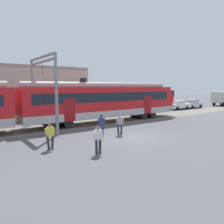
{
  "coord_description": "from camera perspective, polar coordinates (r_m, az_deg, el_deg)",
  "views": [
    {
      "loc": [
        -10.93,
        -12.53,
        3.87
      ],
      "look_at": [
        0.44,
        3.22,
        1.6
      ],
      "focal_mm": 35.0,
      "sensor_mm": 36.0,
      "label": 1
    }
  ],
  "objects": [
    {
      "name": "parked_car_black",
      "position": [
        34.87,
        11.52,
        1.45
      ],
      "size": [
        4.09,
        1.94,
        1.54
      ],
      "color": "black",
      "rests_on": "ground"
    },
    {
      "name": "catenary_gantry",
      "position": [
        20.73,
        -17.68,
        7.58
      ],
      "size": [
        0.24,
        6.64,
        6.53
      ],
      "color": "gray",
      "rests_on": "ground"
    },
    {
      "name": "parked_car_silver",
      "position": [
        42.19,
        20.35,
        2.05
      ],
      "size": [
        4.0,
        1.77,
        1.54
      ],
      "color": "#B7BABF",
      "rests_on": "ground"
    },
    {
      "name": "pedestrian_white",
      "position": [
        12.61,
        -3.63,
        -6.55
      ],
      "size": [
        0.67,
        0.54,
        1.67
      ],
      "color": "#28282D",
      "rests_on": "ground"
    },
    {
      "name": "parked_car_white",
      "position": [
        38.71,
        16.98,
        1.8
      ],
      "size": [
        4.08,
        1.92,
        1.54
      ],
      "color": "silver",
      "rests_on": "ground"
    },
    {
      "name": "pedestrian_navy",
      "position": [
        17.38,
        -2.77,
        -2.97
      ],
      "size": [
        0.67,
        0.45,
        1.67
      ],
      "color": "navy",
      "rests_on": "ground"
    },
    {
      "name": "ground_plane",
      "position": [
        17.07,
        5.17,
        -6.46
      ],
      "size": [
        160.0,
        160.0,
        0.0
      ],
      "primitive_type": "plane",
      "color": "#515156"
    },
    {
      "name": "pedestrian_grey",
      "position": [
        17.41,
        2.09,
        -2.86
      ],
      "size": [
        0.71,
        0.51,
        1.67
      ],
      "color": "#28282D",
      "rests_on": "ground"
    },
    {
      "name": "background_building",
      "position": [
        29.4,
        -25.33,
        4.73
      ],
      "size": [
        19.18,
        5.0,
        9.2
      ],
      "color": "#B2A899",
      "rests_on": "ground"
    },
    {
      "name": "pedestrian_yellow",
      "position": [
        13.98,
        -15.86,
        -5.59
      ],
      "size": [
        0.67,
        0.47,
        1.67
      ],
      "color": "#28282D",
      "rests_on": "ground"
    },
    {
      "name": "box_truck",
      "position": [
        50.01,
        26.79,
        3.32
      ],
      "size": [
        5.28,
        2.19,
        2.82
      ],
      "color": "beige",
      "rests_on": "ground"
    },
    {
      "name": "commuter_train",
      "position": [
        20.32,
        -22.03,
        1.61
      ],
      "size": [
        38.05,
        3.07,
        4.73
      ],
      "color": "#B7B2AD",
      "rests_on": "ground"
    }
  ]
}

